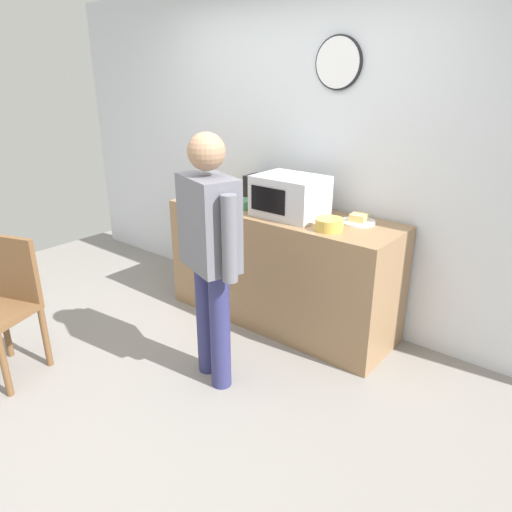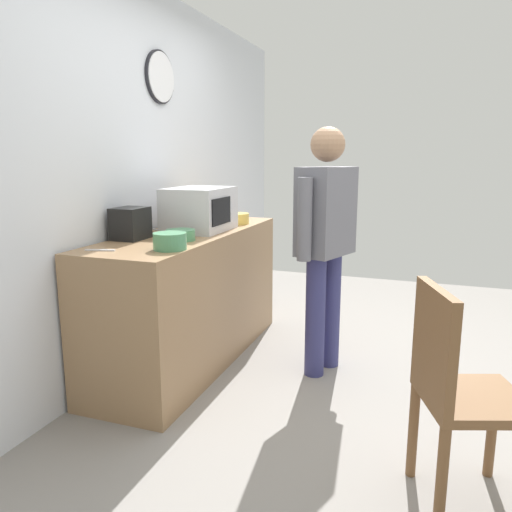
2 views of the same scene
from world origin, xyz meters
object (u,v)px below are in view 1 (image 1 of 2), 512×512
at_px(toaster, 260,187).
at_px(cereal_bowl, 241,204).
at_px(person_standing, 210,246).
at_px(microwave, 290,196).
at_px(fork_utensil, 301,205).
at_px(sandwich_plate, 358,220).
at_px(mixing_bowl, 329,224).
at_px(salad_bowl, 206,199).
at_px(spoon_utensil, 220,193).
at_px(wooden_chair, 5,301).

bearing_deg(toaster, cereal_bowl, -78.55).
relative_size(cereal_bowl, person_standing, 0.11).
height_order(microwave, fork_utensil, microwave).
xyz_separation_m(sandwich_plate, mixing_bowl, (-0.08, -0.27, 0.02)).
xyz_separation_m(salad_bowl, fork_utensil, (0.62, 0.46, -0.04)).
xyz_separation_m(sandwich_plate, spoon_utensil, (-1.37, 0.02, -0.02)).
distance_m(sandwich_plate, mixing_bowl, 0.28).
bearing_deg(fork_utensil, person_standing, -83.80).
bearing_deg(toaster, salad_bowl, -119.40).
height_order(sandwich_plate, mixing_bowl, mixing_bowl).
bearing_deg(cereal_bowl, sandwich_plate, 14.34).
bearing_deg(mixing_bowl, toaster, 158.14).
height_order(fork_utensil, spoon_utensil, same).
bearing_deg(salad_bowl, spoon_utensil, 115.54).
bearing_deg(person_standing, toaster, 114.62).
distance_m(fork_utensil, spoon_utensil, 0.80).
relative_size(cereal_bowl, wooden_chair, 0.19).
distance_m(salad_bowl, wooden_chair, 1.63).
distance_m(microwave, wooden_chair, 2.08).
distance_m(spoon_utensil, wooden_chair, 1.92).
relative_size(mixing_bowl, wooden_chair, 0.21).
bearing_deg(cereal_bowl, spoon_utensil, 151.01).
relative_size(microwave, person_standing, 0.31).
height_order(cereal_bowl, toaster, toaster).
height_order(sandwich_plate, spoon_utensil, sandwich_plate).
xyz_separation_m(microwave, fork_utensil, (-0.09, 0.30, -0.15)).
bearing_deg(sandwich_plate, wooden_chair, -130.75).
bearing_deg(salad_bowl, microwave, 12.85).
xyz_separation_m(microwave, person_standing, (0.04, -0.89, -0.13)).
distance_m(mixing_bowl, person_standing, 0.86).
height_order(salad_bowl, cereal_bowl, salad_bowl).
bearing_deg(microwave, sandwich_plate, 18.21).
bearing_deg(person_standing, salad_bowl, 136.00).
relative_size(toaster, spoon_utensil, 1.29).
height_order(salad_bowl, fork_utensil, salad_bowl).
bearing_deg(microwave, spoon_utensil, 168.22).
bearing_deg(sandwich_plate, microwave, -161.79).
xyz_separation_m(salad_bowl, person_standing, (0.75, -0.72, -0.03)).
height_order(microwave, salad_bowl, microwave).
bearing_deg(toaster, spoon_utensil, -171.02).
bearing_deg(toaster, microwave, -26.95).
xyz_separation_m(mixing_bowl, wooden_chair, (-1.51, -1.57, -0.45)).
bearing_deg(sandwich_plate, spoon_utensil, 179.03).
relative_size(sandwich_plate, fork_utensil, 1.43).
distance_m(person_standing, wooden_chair, 1.45).
height_order(sandwich_plate, fork_utensil, sandwich_plate).
bearing_deg(wooden_chair, salad_bowl, 75.85).
xyz_separation_m(microwave, cereal_bowl, (-0.42, -0.07, -0.12)).
distance_m(toaster, person_standing, 1.25).
distance_m(mixing_bowl, wooden_chair, 2.22).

